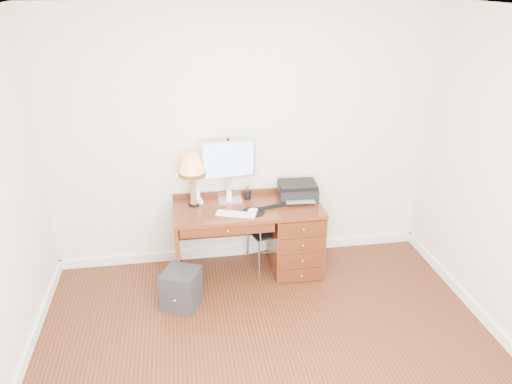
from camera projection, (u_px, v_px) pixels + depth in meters
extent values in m
plane|color=#3B1B0D|center=(273.00, 362.00, 4.08)|extent=(4.00, 4.00, 0.00)
plane|color=silver|center=(243.00, 140.00, 5.12)|extent=(4.00, 0.00, 4.00)
plane|color=white|center=(279.00, 12.00, 2.99)|extent=(4.00, 4.00, 0.00)
cube|color=white|center=(244.00, 250.00, 5.63)|extent=(4.00, 0.03, 0.10)
cube|color=white|center=(496.00, 332.00, 4.34)|extent=(0.03, 3.50, 0.10)
cube|color=maroon|center=(248.00, 209.00, 5.05)|extent=(1.50, 0.65, 0.04)
cube|color=maroon|center=(295.00, 237.00, 5.27)|extent=(0.50, 0.61, 0.71)
cube|color=maroon|center=(178.00, 247.00, 5.09)|extent=(0.04, 0.61, 0.71)
cube|color=#502110|center=(222.00, 221.00, 5.39)|extent=(0.96, 0.03, 0.39)
cube|color=#502110|center=(228.00, 231.00, 4.77)|extent=(0.91, 0.03, 0.09)
sphere|color=#BF8C3F|center=(303.00, 253.00, 4.97)|extent=(0.03, 0.03, 0.03)
cube|color=silver|center=(230.00, 199.00, 5.20)|extent=(0.26, 0.20, 0.02)
cube|color=silver|center=(229.00, 187.00, 5.21)|extent=(0.06, 0.04, 0.20)
cube|color=silver|center=(229.00, 159.00, 5.06)|extent=(0.55, 0.11, 0.40)
cube|color=#4C8CF2|center=(229.00, 160.00, 5.04)|extent=(0.50, 0.06, 0.35)
cube|color=white|center=(236.00, 214.00, 4.87)|extent=(0.40, 0.24, 0.01)
cylinder|color=black|center=(253.00, 212.00, 4.92)|extent=(0.23, 0.23, 0.01)
ellipsoid|color=white|center=(253.00, 210.00, 4.91)|extent=(0.10, 0.07, 0.04)
cube|color=black|center=(298.00, 192.00, 5.20)|extent=(0.41, 0.33, 0.14)
cube|color=black|center=(298.00, 184.00, 5.17)|extent=(0.40, 0.31, 0.04)
cylinder|color=black|center=(194.00, 204.00, 5.08)|extent=(0.11, 0.11, 0.02)
cone|color=olive|center=(193.00, 189.00, 5.01)|extent=(0.07, 0.07, 0.32)
cone|color=#FD9C4F|center=(192.00, 164.00, 4.90)|extent=(0.26, 0.26, 0.20)
cylinder|color=#593814|center=(192.00, 174.00, 4.94)|extent=(0.27, 0.27, 0.04)
cube|color=white|center=(198.00, 201.00, 5.12)|extent=(0.11, 0.11, 0.04)
cube|color=white|center=(197.00, 193.00, 5.08)|extent=(0.06, 0.07, 0.15)
cylinder|color=black|center=(247.00, 195.00, 5.21)|extent=(0.07, 0.07, 0.09)
cube|color=black|center=(267.00, 230.00, 5.30)|extent=(0.45, 0.45, 0.02)
cube|color=black|center=(270.00, 215.00, 5.04)|extent=(0.33, 0.10, 0.22)
cylinder|color=silver|center=(250.00, 241.00, 5.50)|extent=(0.02, 0.02, 0.42)
cylinder|color=silver|center=(278.00, 239.00, 5.55)|extent=(0.02, 0.02, 0.42)
cylinder|color=silver|center=(255.00, 255.00, 5.22)|extent=(0.02, 0.02, 0.42)
cylinder|color=silver|center=(284.00, 253.00, 5.26)|extent=(0.02, 0.02, 0.42)
cylinder|color=silver|center=(255.00, 223.00, 5.04)|extent=(0.02, 0.02, 0.37)
cylinder|color=silver|center=(285.00, 221.00, 5.09)|extent=(0.02, 0.02, 0.37)
cube|color=black|center=(181.00, 288.00, 4.71)|extent=(0.42, 0.42, 0.37)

